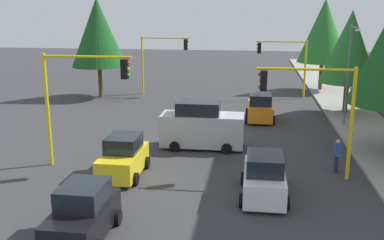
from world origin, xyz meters
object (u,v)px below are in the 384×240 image
tree_roadside_far (324,31)px  car_white (264,177)px  car_yellow (123,158)px  traffic_signal_far_left (284,57)px  tree_roadside_mid (350,47)px  traffic_signal_near_left (313,100)px  traffic_signal_near_right (79,88)px  street_lamp_curbside (350,65)px  car_orange (260,108)px  pedestrian_crossing (337,154)px  delivery_van_silver (202,126)px  traffic_signal_far_right (161,54)px  car_black (83,214)px  tree_opposite_side (98,32)px

tree_roadside_far → car_white: (26.66, -6.02, -4.96)m
car_yellow → car_white: bearing=75.9°
traffic_signal_far_left → tree_roadside_mid: (6.00, 4.38, 1.46)m
traffic_signal_near_left → tree_roadside_far: tree_roadside_far is taller
traffic_signal_near_right → traffic_signal_near_left: traffic_signal_near_right is taller
traffic_signal_near_left → car_white: bearing=-39.4°
traffic_signal_near_left → street_lamp_curbside: size_ratio=0.77×
traffic_signal_near_right → car_orange: size_ratio=1.52×
tree_roadside_far → pedestrian_crossing: size_ratio=5.24×
traffic_signal_near_right → delivery_van_silver: bearing=125.0°
traffic_signal_near_right → street_lamp_curbside: size_ratio=0.84×
car_yellow → traffic_signal_near_right: bearing=-111.5°
tree_roadside_mid → tree_roadside_far: bearing=-177.1°
traffic_signal_far_right → car_orange: 13.04m
traffic_signal_far_right → tree_roadside_far: tree_roadside_far is taller
traffic_signal_far_right → traffic_signal_far_left: 11.29m
traffic_signal_near_right → traffic_signal_near_left: size_ratio=1.08×
delivery_van_silver → car_black: bearing=-15.0°
traffic_signal_near_left → traffic_signal_near_right: bearing=-90.0°
traffic_signal_near_left → car_black: bearing=-50.4°
tree_roadside_far → pedestrian_crossing: tree_roadside_far is taller
car_white → street_lamp_curbside: bearing=155.0°
delivery_van_silver → car_yellow: size_ratio=1.29×
traffic_signal_near_right → traffic_signal_far_left: size_ratio=1.12×
car_orange → tree_roadside_mid: bearing=113.4°
street_lamp_curbside → delivery_van_silver: 11.21m
car_orange → car_black: size_ratio=1.04×
car_yellow → car_orange: (-12.12, 6.77, 0.00)m
tree_roadside_far → tree_opposite_side: (6.00, -20.50, 0.01)m
car_yellow → pedestrian_crossing: bearing=100.2°
traffic_signal_far_left → tree_opposite_side: 16.88m
car_orange → pedestrian_crossing: (10.23, 3.69, 0.01)m
traffic_signal_near_left → tree_opposite_side: tree_opposite_side is taller
traffic_signal_near_right → car_yellow: traffic_signal_near_right is taller
delivery_van_silver → pedestrian_crossing: (3.07, 7.16, -0.37)m
tree_roadside_mid → car_yellow: (14.95, -13.31, -4.27)m
pedestrian_crossing → tree_opposite_side: bearing=-133.2°
delivery_van_silver → car_orange: size_ratio=1.25×
traffic_signal_far_right → delivery_van_silver: 17.17m
traffic_signal_far_right → tree_roadside_far: size_ratio=0.61×
car_yellow → pedestrian_crossing: car_yellow is taller
pedestrian_crossing → traffic_signal_far_right: bearing=-146.1°
traffic_signal_near_right → pedestrian_crossing: traffic_signal_near_right is taller
traffic_signal_far_left → tree_roadside_far: (-4.00, 3.88, 2.15)m
tree_opposite_side → pedestrian_crossing: 25.40m
car_orange → car_white: (13.82, 0.02, 0.00)m
tree_opposite_side → tree_roadside_mid: size_ratio=1.13×
tree_roadside_mid → car_black: size_ratio=2.13×
car_black → tree_opposite_side: bearing=-162.3°
street_lamp_curbside → tree_roadside_mid: bearing=169.7°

